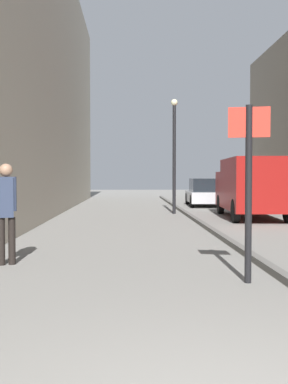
{
  "coord_description": "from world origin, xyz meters",
  "views": [
    {
      "loc": [
        -0.73,
        -2.41,
        1.56
      ],
      "look_at": [
        -0.24,
        13.18,
        1.04
      ],
      "focal_mm": 43.62,
      "sensor_mm": 36.0,
      "label": 1
    }
  ],
  "objects_px": {
    "delivery_van": "(251,186)",
    "street_sign_post": "(249,178)",
    "lamp_post": "(174,148)",
    "parked_car": "(205,192)",
    "pedestrian_main_foreground": "(6,206)"
  },
  "relations": [
    {
      "from": "street_sign_post",
      "to": "pedestrian_main_foreground",
      "type": "bearing_deg",
      "value": -9.42
    },
    {
      "from": "pedestrian_main_foreground",
      "to": "street_sign_post",
      "type": "height_order",
      "value": "street_sign_post"
    },
    {
      "from": "delivery_van",
      "to": "pedestrian_main_foreground",
      "type": "bearing_deg",
      "value": -123.04
    },
    {
      "from": "street_sign_post",
      "to": "lamp_post",
      "type": "distance_m",
      "value": 12.65
    },
    {
      "from": "delivery_van",
      "to": "parked_car",
      "type": "relative_size",
      "value": 1.29
    },
    {
      "from": "lamp_post",
      "to": "delivery_van",
      "type": "bearing_deg",
      "value": -36.06
    },
    {
      "from": "parked_car",
      "to": "lamp_post",
      "type": "bearing_deg",
      "value": -110.08
    },
    {
      "from": "parked_car",
      "to": "pedestrian_main_foreground",
      "type": "bearing_deg",
      "value": -108.32
    },
    {
      "from": "street_sign_post",
      "to": "delivery_van",
      "type": "bearing_deg",
      "value": -93.22
    },
    {
      "from": "delivery_van",
      "to": "street_sign_post",
      "type": "xyz_separation_m",
      "value": [
        -2.84,
        -10.62,
        0.34
      ]
    },
    {
      "from": "delivery_van",
      "to": "lamp_post",
      "type": "distance_m",
      "value": 3.69
    },
    {
      "from": "parked_car",
      "to": "street_sign_post",
      "type": "xyz_separation_m",
      "value": [
        -2.27,
        -17.77,
        0.83
      ]
    },
    {
      "from": "parked_car",
      "to": "street_sign_post",
      "type": "distance_m",
      "value": 17.93
    },
    {
      "from": "delivery_van",
      "to": "lamp_post",
      "type": "height_order",
      "value": "lamp_post"
    },
    {
      "from": "pedestrian_main_foreground",
      "to": "street_sign_post",
      "type": "bearing_deg",
      "value": -40.66
    }
  ]
}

